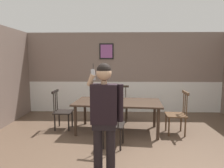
{
  "coord_description": "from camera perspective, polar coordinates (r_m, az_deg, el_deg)",
  "views": [
    {
      "loc": [
        -0.25,
        -3.42,
        1.77
      ],
      "look_at": [
        -0.34,
        -0.0,
        1.35
      ],
      "focal_mm": 31.62,
      "sensor_mm": 36.0,
      "label": 1
    }
  ],
  "objects": [
    {
      "name": "dining_table",
      "position": [
        4.87,
        1.62,
        -5.87
      ],
      "size": [
        2.17,
        1.25,
        0.75
      ],
      "rotation": [
        0.0,
        0.0,
        -0.1
      ],
      "color": "#38281E",
      "rests_on": "ground_plane"
    },
    {
      "name": "chair_opposite_corner",
      "position": [
        5.8,
        2.49,
        -5.92
      ],
      "size": [
        0.5,
        0.5,
        1.01
      ],
      "rotation": [
        0.0,
        0.0,
        3.02
      ],
      "color": "#2D2319",
      "rests_on": "ground_plane"
    },
    {
      "name": "chair_at_table_head",
      "position": [
        5.24,
        -14.29,
        -7.48
      ],
      "size": [
        0.45,
        0.45,
        1.0
      ],
      "rotation": [
        0.0,
        0.0,
        4.69
      ],
      "color": "black",
      "rests_on": "ground_plane"
    },
    {
      "name": "room_back_partition",
      "position": [
        6.66,
        3.68,
        2.81
      ],
      "size": [
        6.59,
        0.17,
        2.66
      ],
      "color": "gray",
      "rests_on": "ground_plane"
    },
    {
      "name": "person_figure",
      "position": [
        2.96,
        -2.15,
        -8.14
      ],
      "size": [
        0.55,
        0.22,
        1.72
      ],
      "rotation": [
        0.0,
        0.0,
        3.13
      ],
      "color": "black",
      "rests_on": "ground_plane"
    },
    {
      "name": "chair_by_doorway",
      "position": [
        4.99,
        18.37,
        -8.16
      ],
      "size": [
        0.48,
        0.48,
        1.03
      ],
      "rotation": [
        0.0,
        0.0,
        1.51
      ],
      "color": "#513823",
      "rests_on": "ground_plane"
    },
    {
      "name": "chair_near_window",
      "position": [
        4.04,
        0.32,
        -11.41
      ],
      "size": [
        0.49,
        0.49,
        1.04
      ],
      "rotation": [
        0.0,
        0.0,
        -0.17
      ],
      "color": "black",
      "rests_on": "ground_plane"
    },
    {
      "name": "ground_plane",
      "position": [
        3.86,
        5.45,
        -20.25
      ],
      "size": [
        7.25,
        7.25,
        0.0
      ],
      "primitive_type": "plane",
      "color": "brown"
    }
  ]
}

